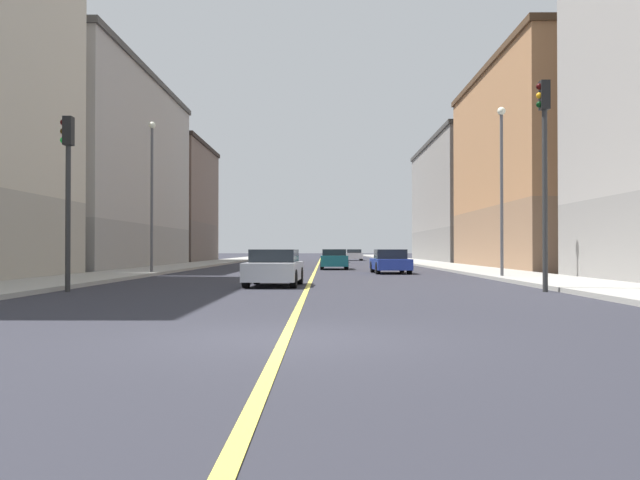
% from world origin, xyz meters
% --- Properties ---
extents(ground_plane, '(400.00, 400.00, 0.00)m').
position_xyz_m(ground_plane, '(0.00, 0.00, 0.00)').
color(ground_plane, '#292932').
rests_on(ground_plane, ground).
extents(sidewalk_left, '(3.68, 168.00, 0.15)m').
position_xyz_m(sidewalk_left, '(9.67, 49.00, 0.07)').
color(sidewalk_left, '#9E9B93').
rests_on(sidewalk_left, ground).
extents(sidewalk_right, '(3.68, 168.00, 0.15)m').
position_xyz_m(sidewalk_right, '(-9.67, 49.00, 0.07)').
color(sidewalk_right, '#9E9B93').
rests_on(sidewalk_right, ground).
extents(lane_center_stripe, '(0.16, 154.00, 0.01)m').
position_xyz_m(lane_center_stripe, '(0.00, 49.00, 0.01)').
color(lane_center_stripe, '#E5D14C').
rests_on(lane_center_stripe, ground).
extents(building_left_mid, '(9.88, 21.79, 13.80)m').
position_xyz_m(building_left_mid, '(16.31, 36.08, 6.91)').
color(building_left_mid, '#8F6B4F').
rests_on(building_left_mid, ground).
extents(building_left_far, '(9.88, 25.89, 12.69)m').
position_xyz_m(building_left_far, '(16.31, 61.24, 6.36)').
color(building_left_far, slate).
rests_on(building_left_far, ground).
extents(building_right_midblock, '(9.88, 24.63, 13.67)m').
position_xyz_m(building_right_midblock, '(-16.31, 37.29, 6.84)').
color(building_right_midblock, gray).
rests_on(building_right_midblock, ground).
extents(building_right_distant, '(9.88, 15.80, 12.06)m').
position_xyz_m(building_right_distant, '(-16.31, 58.21, 6.04)').
color(building_right_distant, brown).
rests_on(building_right_distant, ground).
extents(traffic_light_left_near, '(0.40, 0.32, 6.57)m').
position_xyz_m(traffic_light_left_near, '(7.42, 10.86, 4.21)').
color(traffic_light_left_near, '#2D2D2D').
rests_on(traffic_light_left_near, ground).
extents(traffic_light_right_near, '(0.40, 0.32, 5.48)m').
position_xyz_m(traffic_light_right_near, '(-7.45, 10.86, 3.58)').
color(traffic_light_right_near, '#2D2D2D').
rests_on(traffic_light_right_near, ground).
extents(street_lamp_left_near, '(0.36, 0.36, 7.48)m').
position_xyz_m(street_lamp_left_near, '(8.43, 19.73, 4.66)').
color(street_lamp_left_near, '#4C4C51').
rests_on(street_lamp_left_near, ground).
extents(street_lamp_right_near, '(0.36, 0.36, 7.83)m').
position_xyz_m(street_lamp_right_near, '(-8.43, 24.81, 4.84)').
color(street_lamp_right_near, '#4C4C51').
rests_on(street_lamp_right_near, ground).
extents(car_blue, '(2.02, 4.27, 1.31)m').
position_xyz_m(car_blue, '(4.18, 26.74, 0.62)').
color(car_blue, '#23389E').
rests_on(car_blue, ground).
extents(car_teal, '(1.82, 4.39, 1.32)m').
position_xyz_m(car_teal, '(1.20, 34.16, 0.65)').
color(car_teal, '#196670').
rests_on(car_teal, ground).
extents(car_white, '(1.95, 4.21, 1.29)m').
position_xyz_m(car_white, '(3.92, 67.27, 0.65)').
color(car_white, white).
rests_on(car_white, ground).
extents(car_orange, '(1.84, 4.57, 1.25)m').
position_xyz_m(car_orange, '(1.68, 56.24, 0.62)').
color(car_orange, orange).
rests_on(car_orange, ground).
extents(car_silver, '(2.00, 4.09, 1.32)m').
position_xyz_m(car_silver, '(-1.23, 14.14, 0.65)').
color(car_silver, silver).
rests_on(car_silver, ground).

